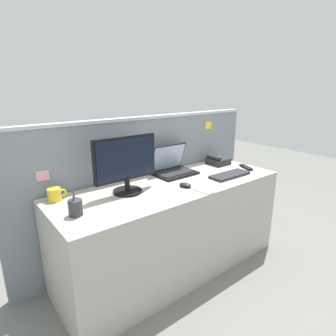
{
  "coord_description": "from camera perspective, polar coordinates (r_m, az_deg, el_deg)",
  "views": [
    {
      "loc": [
        -1.3,
        -1.59,
        1.48
      ],
      "look_at": [
        0.0,
        0.05,
        0.86
      ],
      "focal_mm": 30.04,
      "sensor_mm": 36.0,
      "label": 1
    }
  ],
  "objects": [
    {
      "name": "coffee_mug",
      "position": [
        2.01,
        -21.99,
        -4.98
      ],
      "size": [
        0.12,
        0.09,
        0.09
      ],
      "color": "yellow",
      "rests_on": "desk"
    },
    {
      "name": "laptop",
      "position": [
        2.43,
        0.8,
        0.32
      ],
      "size": [
        0.35,
        0.27,
        0.25
      ],
      "color": "black",
      "rests_on": "desk"
    },
    {
      "name": "cubicle_divider",
      "position": [
        2.5,
        -4.59,
        -3.66
      ],
      "size": [
        2.34,
        0.08,
        1.23
      ],
      "color": "gray",
      "rests_on": "ground_plane"
    },
    {
      "name": "desk_phone",
      "position": [
        2.76,
        10.05,
        1.45
      ],
      "size": [
        0.18,
        0.18,
        0.09
      ],
      "color": "#232328",
      "rests_on": "desk"
    },
    {
      "name": "pen_cup",
      "position": [
        1.75,
        -18.28,
        -7.59
      ],
      "size": [
        0.08,
        0.08,
        0.18
      ],
      "color": "#333338",
      "rests_on": "desk"
    },
    {
      "name": "desk",
      "position": [
        2.33,
        0.78,
        -11.9
      ],
      "size": [
        1.85,
        0.66,
        0.74
      ],
      "primitive_type": "cube",
      "color": "#ADA89E",
      "rests_on": "ground_plane"
    },
    {
      "name": "tv_remote",
      "position": [
        2.69,
        15.53,
        0.15
      ],
      "size": [
        0.11,
        0.17,
        0.02
      ],
      "primitive_type": "cube",
      "rotation": [
        0.0,
        0.0,
        -0.4
      ],
      "color": "black",
      "rests_on": "desk"
    },
    {
      "name": "desktop_monitor",
      "position": [
        1.98,
        -8.56,
        1.1
      ],
      "size": [
        0.48,
        0.21,
        0.4
      ],
      "color": "black",
      "rests_on": "desk"
    },
    {
      "name": "cell_phone_white_slab",
      "position": [
        2.05,
        7.17,
        -4.58
      ],
      "size": [
        0.09,
        0.16,
        0.01
      ],
      "primitive_type": "cube",
      "rotation": [
        0.0,
        0.0,
        0.14
      ],
      "color": "silver",
      "rests_on": "desk"
    },
    {
      "name": "keyboard_main",
      "position": [
        2.42,
        12.42,
        -1.39
      ],
      "size": [
        0.38,
        0.14,
        0.02
      ],
      "primitive_type": "cube",
      "rotation": [
        0.0,
        0.0,
        -0.01
      ],
      "color": "#232328",
      "rests_on": "desk"
    },
    {
      "name": "ground_plane",
      "position": [
        2.53,
        0.75,
        -19.29
      ],
      "size": [
        10.0,
        10.0,
        0.0
      ],
      "primitive_type": "plane",
      "color": "slate"
    },
    {
      "name": "computer_mouse_right_hand",
      "position": [
        2.12,
        3.53,
        -3.47
      ],
      "size": [
        0.09,
        0.11,
        0.03
      ],
      "primitive_type": "ellipsoid",
      "rotation": [
        0.0,
        0.0,
        0.31
      ],
      "color": "black",
      "rests_on": "desk"
    }
  ]
}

